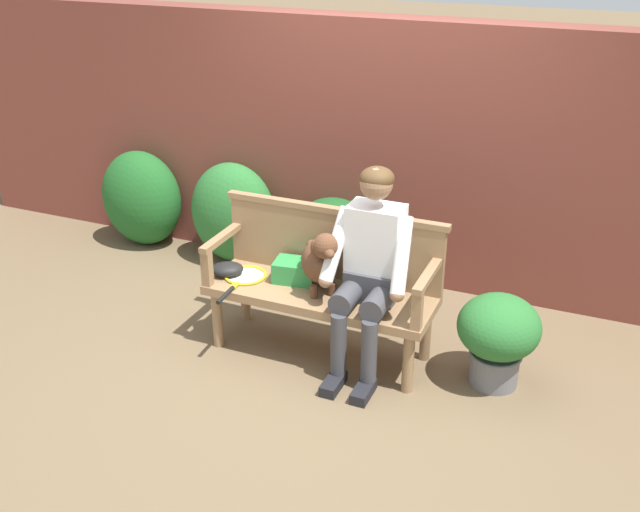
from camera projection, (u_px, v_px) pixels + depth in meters
ground_plane at (320, 351)px, 4.99m from camera, size 40.00×40.00×0.00m
brick_garden_fence at (390, 152)px, 5.69m from camera, size 8.00×0.30×2.02m
hedge_bush_mid_left at (142, 198)px, 6.44m from camera, size 0.74×0.52×0.84m
hedge_bush_far_right at (333, 240)px, 5.83m from camera, size 0.72×0.64×0.68m
hedge_bush_far_left at (233, 213)px, 6.11m from camera, size 0.74×0.52×0.86m
garden_bench at (320, 299)px, 4.82m from camera, size 1.50×0.51×0.47m
bench_backrest at (334, 242)px, 4.87m from camera, size 1.54×0.06×0.50m
bench_armrest_left_end at (216, 250)px, 4.89m from camera, size 0.06×0.51×0.28m
bench_armrest_right_end at (424, 289)px, 4.38m from camera, size 0.06×0.51×0.28m
person_seated at (370, 264)px, 4.54m from camera, size 0.56×0.66×1.34m
dog_on_bench at (320, 260)px, 4.68m from camera, size 0.38×0.42×0.46m
tennis_racket at (244, 277)px, 4.95m from camera, size 0.31×0.57×0.03m
baseball_glove at (227, 269)px, 4.98m from camera, size 0.28×0.26×0.09m
sports_bag at (296, 271)px, 4.90m from camera, size 0.31×0.24×0.14m
potted_plant at (498, 334)px, 4.52m from camera, size 0.51×0.51×0.61m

